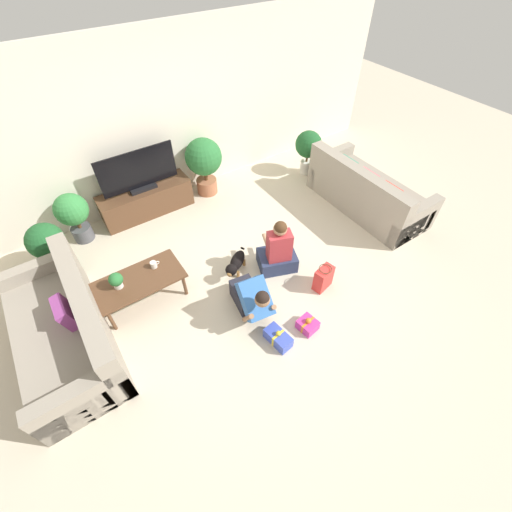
% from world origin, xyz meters
% --- Properties ---
extents(ground_plane, '(16.00, 16.00, 0.00)m').
position_xyz_m(ground_plane, '(0.00, 0.00, 0.00)').
color(ground_plane, beige).
extents(wall_back, '(8.40, 0.06, 2.60)m').
position_xyz_m(wall_back, '(0.00, 2.63, 1.30)').
color(wall_back, silver).
rests_on(wall_back, ground_plane).
extents(sofa_left, '(0.92, 2.03, 0.84)m').
position_xyz_m(sofa_left, '(-2.39, 0.50, 0.29)').
color(sofa_left, gray).
rests_on(sofa_left, ground_plane).
extents(sofa_right, '(0.92, 2.03, 0.84)m').
position_xyz_m(sofa_right, '(2.38, 0.42, 0.30)').
color(sofa_right, gray).
rests_on(sofa_right, ground_plane).
extents(coffee_table, '(1.09, 0.56, 0.41)m').
position_xyz_m(coffee_table, '(-1.44, 0.65, 0.37)').
color(coffee_table, brown).
rests_on(coffee_table, ground_plane).
extents(tv_console, '(1.47, 0.44, 0.47)m').
position_xyz_m(tv_console, '(-0.70, 2.34, 0.24)').
color(tv_console, brown).
rests_on(tv_console, ground_plane).
extents(tv, '(1.20, 0.20, 0.66)m').
position_xyz_m(tv, '(-0.70, 2.34, 0.77)').
color(tv, black).
rests_on(tv, tv_console).
extents(potted_plant_corner_left, '(0.49, 0.49, 0.78)m').
position_xyz_m(potted_plant_corner_left, '(-2.24, 1.86, 0.50)').
color(potted_plant_corner_left, '#336B84').
rests_on(potted_plant_corner_left, ground_plane).
extents(potted_plant_back_left, '(0.47, 0.47, 0.81)m').
position_xyz_m(potted_plant_back_left, '(-1.79, 2.29, 0.50)').
color(potted_plant_back_left, '#4C4C51').
rests_on(potted_plant_back_left, ground_plane).
extents(potted_plant_corner_right, '(0.48, 0.48, 0.83)m').
position_xyz_m(potted_plant_corner_right, '(2.24, 1.78, 0.54)').
color(potted_plant_corner_right, beige).
rests_on(potted_plant_corner_right, ground_plane).
extents(potted_plant_back_right, '(0.62, 0.62, 1.01)m').
position_xyz_m(potted_plant_back_right, '(0.38, 2.29, 0.63)').
color(potted_plant_back_right, '#A36042').
rests_on(potted_plant_back_right, ground_plane).
extents(person_kneeling, '(0.43, 0.79, 0.75)m').
position_xyz_m(person_kneeling, '(-0.39, -0.32, 0.32)').
color(person_kneeling, '#23232D').
rests_on(person_kneeling, ground_plane).
extents(person_sitting, '(0.63, 0.59, 0.88)m').
position_xyz_m(person_sitting, '(0.35, 0.13, 0.31)').
color(person_sitting, '#283351').
rests_on(person_sitting, ground_plane).
extents(dog, '(0.49, 0.39, 0.33)m').
position_xyz_m(dog, '(-0.20, 0.36, 0.21)').
color(dog, black).
rests_on(dog, ground_plane).
extents(gift_box_a, '(0.24, 0.25, 0.20)m').
position_xyz_m(gift_box_a, '(0.05, -0.90, 0.07)').
color(gift_box_a, '#CC3389').
rests_on(gift_box_a, ground_plane).
extents(gift_box_b, '(0.22, 0.36, 0.22)m').
position_xyz_m(gift_box_b, '(-0.36, -0.84, 0.08)').
color(gift_box_b, '#3D51BC').
rests_on(gift_box_b, ground_plane).
extents(gift_bag_a, '(0.29, 0.20, 0.37)m').
position_xyz_m(gift_bag_a, '(0.64, -0.50, 0.18)').
color(gift_bag_a, red).
rests_on(gift_bag_a, ground_plane).
extents(mug, '(0.12, 0.08, 0.09)m').
position_xyz_m(mug, '(-1.19, 0.73, 0.45)').
color(mug, silver).
rests_on(mug, coffee_table).
extents(tabletop_plant, '(0.17, 0.17, 0.22)m').
position_xyz_m(tabletop_plant, '(-1.68, 0.67, 0.53)').
color(tabletop_plant, beige).
rests_on(tabletop_plant, coffee_table).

